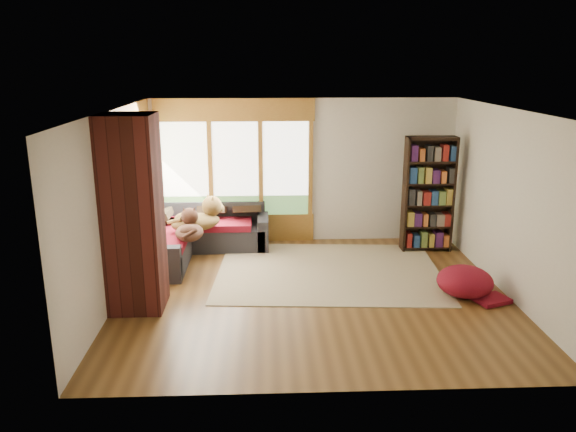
# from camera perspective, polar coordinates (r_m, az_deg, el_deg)

# --- Properties ---
(floor) EXTENTS (5.50, 5.50, 0.00)m
(floor) POSITION_cam_1_polar(r_m,az_deg,el_deg) (8.17, 2.57, -7.82)
(floor) COLOR #563717
(floor) RESTS_ON ground
(ceiling) EXTENTS (5.50, 5.50, 0.00)m
(ceiling) POSITION_cam_1_polar(r_m,az_deg,el_deg) (7.52, 2.82, 10.67)
(ceiling) COLOR white
(wall_back) EXTENTS (5.50, 0.04, 2.60)m
(wall_back) POSITION_cam_1_polar(r_m,az_deg,el_deg) (10.17, 1.45, 4.58)
(wall_back) COLOR silver
(wall_back) RESTS_ON ground
(wall_front) EXTENTS (5.50, 0.04, 2.60)m
(wall_front) POSITION_cam_1_polar(r_m,az_deg,el_deg) (5.37, 5.03, -5.67)
(wall_front) COLOR silver
(wall_front) RESTS_ON ground
(wall_left) EXTENTS (0.04, 5.00, 2.60)m
(wall_left) POSITION_cam_1_polar(r_m,az_deg,el_deg) (7.99, -17.37, 0.78)
(wall_left) COLOR silver
(wall_left) RESTS_ON ground
(wall_right) EXTENTS (0.04, 5.00, 2.60)m
(wall_right) POSITION_cam_1_polar(r_m,az_deg,el_deg) (8.44, 21.63, 1.17)
(wall_right) COLOR silver
(wall_right) RESTS_ON ground
(windows_back) EXTENTS (2.82, 0.10, 1.90)m
(windows_back) POSITION_cam_1_polar(r_m,az_deg,el_deg) (10.13, -5.35, 4.75)
(windows_back) COLOR olive
(windows_back) RESTS_ON wall_back
(windows_left) EXTENTS (0.10, 2.62, 1.90)m
(windows_left) POSITION_cam_1_polar(r_m,az_deg,el_deg) (9.10, -15.35, 3.03)
(windows_left) COLOR olive
(windows_left) RESTS_ON wall_left
(roller_blind) EXTENTS (0.03, 0.72, 0.90)m
(roller_blind) POSITION_cam_1_polar(r_m,az_deg,el_deg) (9.82, -14.30, 6.37)
(roller_blind) COLOR #759A59
(roller_blind) RESTS_ON wall_left
(brick_chimney) EXTENTS (0.70, 0.70, 2.60)m
(brick_chimney) POSITION_cam_1_polar(r_m,az_deg,el_deg) (7.57, -15.47, 0.15)
(brick_chimney) COLOR #471914
(brick_chimney) RESTS_ON ground
(sectional_sofa) EXTENTS (2.20, 2.20, 0.80)m
(sectional_sofa) POSITION_cam_1_polar(r_m,az_deg,el_deg) (9.71, -9.86, -2.28)
(sectional_sofa) COLOR #242327
(sectional_sofa) RESTS_ON ground
(area_rug) EXTENTS (3.65, 2.89, 0.01)m
(area_rug) POSITION_cam_1_polar(r_m,az_deg,el_deg) (8.96, 4.13, -5.62)
(area_rug) COLOR beige
(area_rug) RESTS_ON ground
(bookshelf) EXTENTS (0.86, 0.29, 2.00)m
(bookshelf) POSITION_cam_1_polar(r_m,az_deg,el_deg) (9.97, 14.07, 2.13)
(bookshelf) COLOR black
(bookshelf) RESTS_ON ground
(pouf) EXTENTS (0.86, 0.86, 0.43)m
(pouf) POSITION_cam_1_polar(r_m,az_deg,el_deg) (8.38, 17.53, -6.28)
(pouf) COLOR maroon
(pouf) RESTS_ON area_rug
(dog_tan) EXTENTS (0.99, 0.87, 0.48)m
(dog_tan) POSITION_cam_1_polar(r_m,az_deg,el_deg) (9.39, -8.99, 0.19)
(dog_tan) COLOR brown
(dog_tan) RESTS_ON sectional_sofa
(dog_brindle) EXTENTS (0.49, 0.75, 0.39)m
(dog_brindle) POSITION_cam_1_polar(r_m,az_deg,el_deg) (8.98, -10.00, -0.88)
(dog_brindle) COLOR black
(dog_brindle) RESTS_ON sectional_sofa
(throw_pillows) EXTENTS (1.98, 1.68, 0.45)m
(throw_pillows) POSITION_cam_1_polar(r_m,az_deg,el_deg) (9.61, -9.43, 0.62)
(throw_pillows) COLOR #2D2316
(throw_pillows) RESTS_ON sectional_sofa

